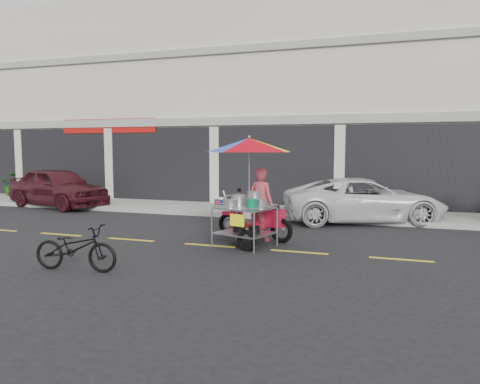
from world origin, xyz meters
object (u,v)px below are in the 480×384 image
(near_bicycle, at_px, (76,248))
(food_vendor_rig, at_px, (252,176))
(maroon_sedan, at_px, (58,187))
(white_pickup, at_px, (364,200))

(near_bicycle, bearing_deg, food_vendor_rig, -41.27)
(maroon_sedan, height_order, near_bicycle, maroon_sedan)
(food_vendor_rig, bearing_deg, near_bicycle, -107.94)
(near_bicycle, distance_m, food_vendor_rig, 4.06)
(maroon_sedan, distance_m, white_pickup, 10.75)
(maroon_sedan, bearing_deg, white_pickup, -74.56)
(maroon_sedan, relative_size, food_vendor_rig, 1.75)
(maroon_sedan, xyz_separation_m, white_pickup, (10.75, 0.09, -0.08))
(food_vendor_rig, bearing_deg, white_pickup, 78.85)
(white_pickup, relative_size, food_vendor_rig, 1.89)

